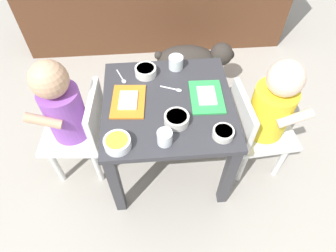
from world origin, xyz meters
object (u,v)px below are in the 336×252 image
water_cup_left (165,138)px  cereal_bowl_left_side (177,119)px  food_tray_left (128,101)px  veggie_bowl_far (117,143)px  water_cup_right (176,63)px  spoon_by_right_tray (122,78)px  dog (193,60)px  seated_child_right (269,109)px  veggie_bowl_near (223,133)px  food_tray_right (207,96)px  dining_table (168,115)px  seated_child_left (66,110)px  cereal_bowl_right_side (146,71)px  spoon_by_left_tray (173,89)px

water_cup_left → cereal_bowl_left_side: size_ratio=0.59×
food_tray_left → veggie_bowl_far: bearing=-99.6°
water_cup_right → spoon_by_right_tray: size_ratio=0.70×
dog → food_tray_left: size_ratio=2.39×
dog → food_tray_left: food_tray_left is taller
seated_child_right → spoon_by_right_tray: 0.67m
food_tray_left → water_cup_right: (0.22, 0.20, 0.02)m
veggie_bowl_near → veggie_bowl_far: size_ratio=0.81×
veggie_bowl_near → food_tray_right: bearing=97.9°
dog → spoon_by_right_tray: (-0.39, -0.40, 0.25)m
cereal_bowl_left_side → dog: bearing=75.8°
veggie_bowl_near → water_cup_right: bearing=109.0°
dining_table → seated_child_left: size_ratio=0.81×
spoon_by_right_tray → seated_child_left: bearing=-150.0°
seated_child_left → dog: 0.86m
seated_child_left → water_cup_right: 0.53m
food_tray_right → veggie_bowl_near: (0.03, -0.21, 0.01)m
cereal_bowl_right_side → spoon_by_right_tray: (-0.11, -0.02, -0.02)m
dining_table → water_cup_left: water_cup_left is taller
food_tray_right → veggie_bowl_far: size_ratio=1.97×
water_cup_right → veggie_bowl_near: bearing=-71.0°
veggie_bowl_near → veggie_bowl_far: (-0.40, -0.02, 0.00)m
dining_table → cereal_bowl_left_side: bearing=-77.5°
veggie_bowl_far → dining_table: bearing=45.6°
food_tray_left → veggie_bowl_far: veggie_bowl_far is taller
water_cup_right → cereal_bowl_left_side: water_cup_right is taller
seated_child_right → water_cup_left: bearing=-160.0°
water_cup_left → cereal_bowl_right_side: 0.39m
seated_child_left → spoon_by_left_tray: size_ratio=7.03×
cereal_bowl_left_side → cereal_bowl_right_side: bearing=111.1°
veggie_bowl_far → cereal_bowl_left_side: 0.25m
water_cup_right → spoon_by_left_tray: bearing=-99.7°
cereal_bowl_right_side → veggie_bowl_far: (-0.12, -0.39, 0.00)m
seated_child_right → dog: size_ratio=1.39×
dog → seated_child_right: bearing=-68.1°
veggie_bowl_near → cereal_bowl_left_side: size_ratio=0.83×
spoon_by_left_tray → dog: bearing=71.2°
veggie_bowl_near → spoon_by_left_tray: veggie_bowl_near is taller
dog → veggie_bowl_near: 0.80m
dog → cereal_bowl_right_side: size_ratio=4.96×
food_tray_left → spoon_by_left_tray: 0.21m
dining_table → dog: 0.62m
dog → veggie_bowl_far: 0.91m
dining_table → veggie_bowl_far: veggie_bowl_far is taller
seated_child_right → seated_child_left: bearing=176.2°
seated_child_left → spoon_by_left_tray: (0.47, 0.05, 0.04)m
dog → veggie_bowl_near: veggie_bowl_near is taller
food_tray_right → spoon_by_right_tray: size_ratio=2.08×
dining_table → cereal_bowl_right_side: size_ratio=5.69×
seated_child_left → food_tray_right: bearing=-1.0°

